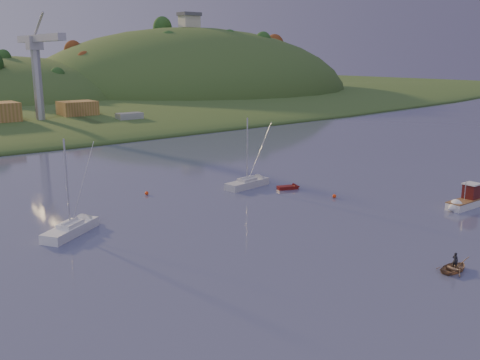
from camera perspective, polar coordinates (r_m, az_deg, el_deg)
hill_right at (r=248.50m, az=-5.26°, el=8.97°), size 150.00×130.00×60.00m
hilltop_house at (r=248.29m, az=-5.43°, el=16.68°), size 9.00×7.00×6.45m
wharf at (r=142.88m, az=-19.53°, el=5.63°), size 42.00×16.00×2.40m
shed_east at (r=147.16m, az=-16.94°, el=7.27°), size 9.00×7.00×4.00m
dock_crane at (r=137.49m, az=-20.75°, el=11.96°), size 3.20×28.00×20.30m
fishing_boat at (r=70.04m, az=22.63°, el=-2.17°), size 6.07×1.96×3.87m
sailboat_near at (r=58.26m, az=-17.64°, el=-4.94°), size 7.23×5.82×10.04m
sailboat_far at (r=75.13m, az=0.77°, el=-0.29°), size 7.28×3.06×9.79m
canoe at (r=50.20m, az=21.91°, el=-8.65°), size 3.17×2.28×0.65m
paddler at (r=50.06m, az=21.95°, el=-8.24°), size 0.35×0.53×1.44m
red_tender at (r=74.69m, az=5.54°, el=-0.77°), size 3.51×2.25×1.13m
work_vessel at (r=139.30m, az=-11.68°, el=6.01°), size 15.06×5.45×3.87m
buoy_1 at (r=70.70m, az=10.03°, el=-1.70°), size 0.50×0.50×0.50m
buoy_3 at (r=72.20m, az=-9.93°, el=-1.39°), size 0.50×0.50×0.50m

